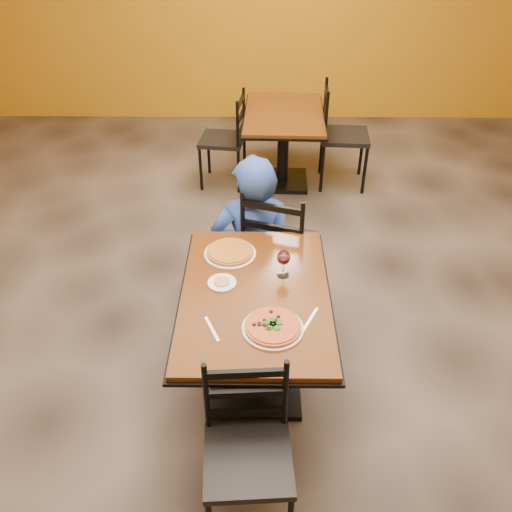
{
  "coord_description": "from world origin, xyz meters",
  "views": [
    {
      "loc": [
        0.02,
        -2.7,
        2.59
      ],
      "look_at": [
        0.0,
        -0.3,
        0.85
      ],
      "focal_mm": 36.98,
      "sensor_mm": 36.0,
      "label": 1
    }
  ],
  "objects_px": {
    "diner": "(253,233)",
    "side_plate": "(222,283)",
    "plate_main": "(273,329)",
    "pizza_main": "(273,326)",
    "chair_main_near": "(248,460)",
    "plate_far": "(230,254)",
    "table_second": "(283,132)",
    "pizza_far": "(230,251)",
    "wine_glass": "(284,262)",
    "chair_second_right": "(345,136)",
    "chair_main_far": "(279,245)",
    "table_main": "(255,319)",
    "chair_second_left": "(222,140)"
  },
  "relations": [
    {
      "from": "chair_main_near",
      "to": "chair_second_left",
      "type": "xyz_separation_m",
      "value": [
        -0.33,
        3.49,
        0.02
      ]
    },
    {
      "from": "table_main",
      "to": "chair_second_right",
      "type": "distance_m",
      "value": 2.81
    },
    {
      "from": "diner",
      "to": "side_plate",
      "type": "bearing_deg",
      "value": 74.6
    },
    {
      "from": "chair_main_near",
      "to": "plate_far",
      "type": "distance_m",
      "value": 1.21
    },
    {
      "from": "plate_main",
      "to": "pizza_main",
      "type": "xyz_separation_m",
      "value": [
        0.0,
        0.0,
        0.02
      ]
    },
    {
      "from": "chair_main_near",
      "to": "wine_glass",
      "type": "relative_size",
      "value": 4.9
    },
    {
      "from": "plate_main",
      "to": "table_second",
      "type": "bearing_deg",
      "value": 86.92
    },
    {
      "from": "chair_main_far",
      "to": "side_plate",
      "type": "relative_size",
      "value": 6.06
    },
    {
      "from": "diner",
      "to": "pizza_far",
      "type": "height_order",
      "value": "diner"
    },
    {
      "from": "plate_main",
      "to": "wine_glass",
      "type": "relative_size",
      "value": 1.72
    },
    {
      "from": "chair_main_far",
      "to": "pizza_far",
      "type": "relative_size",
      "value": 3.46
    },
    {
      "from": "diner",
      "to": "plate_far",
      "type": "xyz_separation_m",
      "value": [
        -0.13,
        -0.48,
        0.17
      ]
    },
    {
      "from": "side_plate",
      "to": "wine_glass",
      "type": "xyz_separation_m",
      "value": [
        0.34,
        0.08,
        0.08
      ]
    },
    {
      "from": "plate_far",
      "to": "side_plate",
      "type": "relative_size",
      "value": 1.94
    },
    {
      "from": "pizza_main",
      "to": "plate_main",
      "type": "bearing_deg",
      "value": 0.0
    },
    {
      "from": "chair_second_left",
      "to": "side_plate",
      "type": "height_order",
      "value": "chair_second_left"
    },
    {
      "from": "table_second",
      "to": "chair_second_left",
      "type": "relative_size",
      "value": 1.26
    },
    {
      "from": "table_second",
      "to": "pizza_main",
      "type": "relative_size",
      "value": 4.11
    },
    {
      "from": "table_main",
      "to": "pizza_far",
      "type": "relative_size",
      "value": 4.39
    },
    {
      "from": "table_second",
      "to": "side_plate",
      "type": "height_order",
      "value": "side_plate"
    },
    {
      "from": "plate_main",
      "to": "pizza_far",
      "type": "distance_m",
      "value": 0.68
    },
    {
      "from": "chair_main_near",
      "to": "chair_main_far",
      "type": "bearing_deg",
      "value": 80.05
    },
    {
      "from": "chair_second_right",
      "to": "diner",
      "type": "relative_size",
      "value": 0.87
    },
    {
      "from": "pizza_main",
      "to": "chair_second_left",
      "type": "bearing_deg",
      "value": 98.51
    },
    {
      "from": "chair_main_far",
      "to": "diner",
      "type": "height_order",
      "value": "diner"
    },
    {
      "from": "chair_second_right",
      "to": "plate_far",
      "type": "bearing_deg",
      "value": 160.77
    },
    {
      "from": "plate_far",
      "to": "wine_glass",
      "type": "height_order",
      "value": "wine_glass"
    },
    {
      "from": "chair_main_far",
      "to": "table_main",
      "type": "bearing_deg",
      "value": 97.28
    },
    {
      "from": "pizza_far",
      "to": "wine_glass",
      "type": "height_order",
      "value": "wine_glass"
    },
    {
      "from": "plate_main",
      "to": "pizza_far",
      "type": "xyz_separation_m",
      "value": [
        -0.24,
        0.64,
        0.02
      ]
    },
    {
      "from": "chair_second_left",
      "to": "diner",
      "type": "xyz_separation_m",
      "value": [
        0.33,
        -1.84,
        0.12
      ]
    },
    {
      "from": "plate_far",
      "to": "side_plate",
      "type": "distance_m",
      "value": 0.28
    },
    {
      "from": "table_main",
      "to": "plate_far",
      "type": "distance_m",
      "value": 0.43
    },
    {
      "from": "chair_second_right",
      "to": "wine_glass",
      "type": "relative_size",
      "value": 5.62
    },
    {
      "from": "chair_second_right",
      "to": "pizza_main",
      "type": "relative_size",
      "value": 3.56
    },
    {
      "from": "chair_main_near",
      "to": "plate_far",
      "type": "relative_size",
      "value": 2.85
    },
    {
      "from": "pizza_main",
      "to": "chair_second_right",
      "type": "bearing_deg",
      "value": 75.58
    },
    {
      "from": "plate_main",
      "to": "plate_far",
      "type": "distance_m",
      "value": 0.68
    },
    {
      "from": "table_second",
      "to": "diner",
      "type": "xyz_separation_m",
      "value": [
        -0.27,
        -1.84,
        0.03
      ]
    },
    {
      "from": "chair_main_far",
      "to": "plate_main",
      "type": "xyz_separation_m",
      "value": [
        -0.07,
        -1.13,
        0.27
      ]
    },
    {
      "from": "pizza_far",
      "to": "wine_glass",
      "type": "bearing_deg",
      "value": -32.62
    },
    {
      "from": "diner",
      "to": "wine_glass",
      "type": "bearing_deg",
      "value": 101.35
    },
    {
      "from": "chair_main_near",
      "to": "wine_glass",
      "type": "bearing_deg",
      "value": 75.86
    },
    {
      "from": "plate_far",
      "to": "pizza_far",
      "type": "height_order",
      "value": "pizza_far"
    },
    {
      "from": "table_second",
      "to": "pizza_far",
      "type": "height_order",
      "value": "pizza_far"
    },
    {
      "from": "chair_second_left",
      "to": "chair_main_far",
      "type": "bearing_deg",
      "value": 22.84
    },
    {
      "from": "diner",
      "to": "table_main",
      "type": "bearing_deg",
      "value": 88.21
    },
    {
      "from": "plate_main",
      "to": "side_plate",
      "type": "bearing_deg",
      "value": 127.43
    },
    {
      "from": "table_second",
      "to": "chair_main_near",
      "type": "height_order",
      "value": "chair_main_near"
    },
    {
      "from": "chair_main_far",
      "to": "pizza_main",
      "type": "height_order",
      "value": "chair_main_far"
    }
  ]
}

